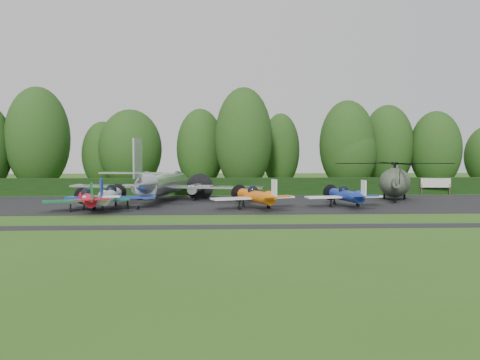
{
  "coord_description": "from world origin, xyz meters",
  "views": [
    {
      "loc": [
        0.64,
        -42.8,
        5.34
      ],
      "look_at": [
        2.94,
        7.81,
        2.5
      ],
      "focal_mm": 40.0,
      "sensor_mm": 36.0,
      "label": 1
    }
  ],
  "objects_px": {
    "light_plane_red": "(87,199)",
    "light_plane_orange": "(256,196)",
    "light_plane_blue": "(346,195)",
    "sign_board": "(436,184)",
    "light_plane_white": "(110,196)",
    "transport_plane": "(163,184)",
    "helicopter": "(395,180)"
  },
  "relations": [
    {
      "from": "light_plane_orange",
      "to": "sign_board",
      "type": "distance_m",
      "value": 27.35
    },
    {
      "from": "helicopter",
      "to": "transport_plane",
      "type": "bearing_deg",
      "value": 164.1
    },
    {
      "from": "light_plane_blue",
      "to": "helicopter",
      "type": "distance_m",
      "value": 10.09
    },
    {
      "from": "transport_plane",
      "to": "light_plane_blue",
      "type": "height_order",
      "value": "transport_plane"
    },
    {
      "from": "light_plane_blue",
      "to": "sign_board",
      "type": "bearing_deg",
      "value": 54.75
    },
    {
      "from": "light_plane_red",
      "to": "light_plane_white",
      "type": "height_order",
      "value": "light_plane_white"
    },
    {
      "from": "light_plane_blue",
      "to": "light_plane_red",
      "type": "bearing_deg",
      "value": -163.44
    },
    {
      "from": "transport_plane",
      "to": "light_plane_red",
      "type": "distance_m",
      "value": 10.54
    },
    {
      "from": "light_plane_orange",
      "to": "helicopter",
      "type": "height_order",
      "value": "helicopter"
    },
    {
      "from": "transport_plane",
      "to": "light_plane_orange",
      "type": "xyz_separation_m",
      "value": [
        8.96,
        -7.86,
        -0.61
      ]
    },
    {
      "from": "light_plane_red",
      "to": "light_plane_blue",
      "type": "bearing_deg",
      "value": 25.24
    },
    {
      "from": "light_plane_red",
      "to": "sign_board",
      "type": "bearing_deg",
      "value": 42.78
    },
    {
      "from": "transport_plane",
      "to": "light_plane_red",
      "type": "relative_size",
      "value": 2.72
    },
    {
      "from": "light_plane_blue",
      "to": "sign_board",
      "type": "xyz_separation_m",
      "value": [
        14.23,
        13.82,
        0.17
      ]
    },
    {
      "from": "transport_plane",
      "to": "light_plane_white",
      "type": "xyz_separation_m",
      "value": [
        -4.0,
        -7.26,
        -0.57
      ]
    },
    {
      "from": "transport_plane",
      "to": "sign_board",
      "type": "relative_size",
      "value": 5.86
    },
    {
      "from": "light_plane_orange",
      "to": "light_plane_white",
      "type": "bearing_deg",
      "value": -163.01
    },
    {
      "from": "light_plane_red",
      "to": "light_plane_orange",
      "type": "height_order",
      "value": "light_plane_orange"
    },
    {
      "from": "helicopter",
      "to": "light_plane_orange",
      "type": "bearing_deg",
      "value": -168.63
    },
    {
      "from": "light_plane_red",
      "to": "light_plane_white",
      "type": "relative_size",
      "value": 0.91
    },
    {
      "from": "transport_plane",
      "to": "light_plane_red",
      "type": "height_order",
      "value": "transport_plane"
    },
    {
      "from": "light_plane_blue",
      "to": "sign_board",
      "type": "height_order",
      "value": "light_plane_blue"
    },
    {
      "from": "transport_plane",
      "to": "light_plane_blue",
      "type": "bearing_deg",
      "value": -31.68
    },
    {
      "from": "light_plane_white",
      "to": "light_plane_blue",
      "type": "bearing_deg",
      "value": 3.34
    },
    {
      "from": "light_plane_white",
      "to": "helicopter",
      "type": "height_order",
      "value": "helicopter"
    },
    {
      "from": "light_plane_red",
      "to": "helicopter",
      "type": "bearing_deg",
      "value": 36.93
    },
    {
      "from": "light_plane_white",
      "to": "light_plane_orange",
      "type": "xyz_separation_m",
      "value": [
        12.96,
        -0.61,
        -0.04
      ]
    },
    {
      "from": "light_plane_white",
      "to": "light_plane_orange",
      "type": "distance_m",
      "value": 12.98
    },
    {
      "from": "transport_plane",
      "to": "light_plane_white",
      "type": "distance_m",
      "value": 8.31
    },
    {
      "from": "light_plane_orange",
      "to": "sign_board",
      "type": "height_order",
      "value": "light_plane_orange"
    },
    {
      "from": "light_plane_red",
      "to": "light_plane_orange",
      "type": "distance_m",
      "value": 14.65
    },
    {
      "from": "transport_plane",
      "to": "sign_board",
      "type": "bearing_deg",
      "value": 1.7
    }
  ]
}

